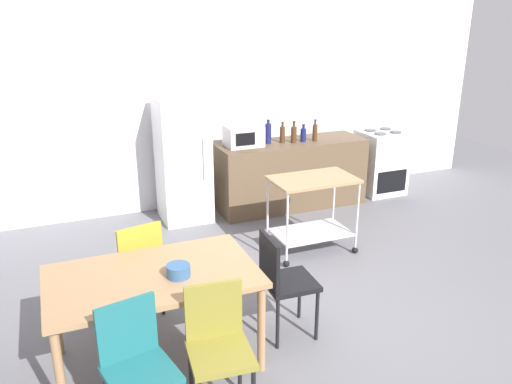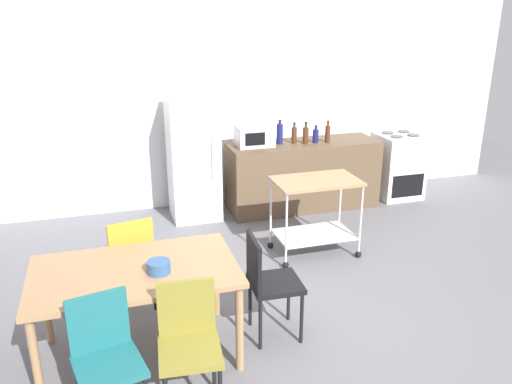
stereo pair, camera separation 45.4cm
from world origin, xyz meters
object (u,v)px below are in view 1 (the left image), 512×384
object	(u,v)px
chair_mustard	(137,262)
fruit_bowl	(178,271)
chair_olive	(218,342)
bottle_sparkling_water	(268,133)
refrigerator	(183,160)
kitchen_cart	(312,202)
dining_table	(153,284)
chair_teal	(136,362)
stove_oven	(380,162)
bottle_sesame_oil	(315,132)
chair_black	(282,278)
bottle_soda	(282,134)
microwave	(243,136)
bottle_vinegar	(303,135)
bottle_soy_sauce	(294,134)

from	to	relation	value
chair_mustard	fruit_bowl	bearing A→B (deg)	89.95
chair_olive	bottle_sparkling_water	size ratio (longest dim) A/B	2.88
refrigerator	kitchen_cart	xyz separation A→B (m)	(1.05, -1.45, -0.20)
chair_mustard	fruit_bowl	xyz separation A→B (m)	(0.18, -0.80, 0.28)
dining_table	kitchen_cart	world-z (taller)	kitchen_cart
refrigerator	bottle_sparkling_water	distance (m)	1.16
chair_teal	chair_mustard	bearing A→B (deg)	67.54
stove_oven	bottle_sesame_oil	distance (m)	1.29
chair_black	chair_mustard	bearing A→B (deg)	57.54
chair_olive	bottle_sparkling_water	world-z (taller)	bottle_sparkling_water
dining_table	chair_black	distance (m)	1.03
kitchen_cart	fruit_bowl	size ratio (longest dim) A/B	5.33
chair_olive	bottle_sesame_oil	world-z (taller)	bottle_sesame_oil
stove_oven	kitchen_cart	xyz separation A→B (m)	(-1.85, -1.37, 0.12)
bottle_sparkling_water	bottle_soda	size ratio (longest dim) A/B	1.13
chair_teal	chair_black	world-z (taller)	same
refrigerator	microwave	size ratio (longest dim) A/B	3.37
dining_table	bottle_sparkling_water	distance (m)	3.38
chair_black	bottle_sparkling_water	size ratio (longest dim) A/B	2.88
kitchen_cart	microwave	xyz separation A→B (m)	(-0.27, 1.38, 0.46)
chair_olive	refrigerator	world-z (taller)	refrigerator
chair_black	microwave	xyz separation A→B (m)	(0.70, 2.68, 0.51)
dining_table	bottle_vinegar	bearing A→B (deg)	45.37
fruit_bowl	chair_black	bearing A→B (deg)	4.72
dining_table	bottle_soy_sauce	distance (m)	3.52
refrigerator	chair_teal	bearing A→B (deg)	-109.43
dining_table	bottle_sparkling_water	bearing A→B (deg)	52.07
bottle_soda	fruit_bowl	bearing A→B (deg)	-127.45
bottle_soy_sauce	chair_teal	bearing A→B (deg)	-129.45
chair_mustard	fruit_bowl	distance (m)	0.86
fruit_bowl	bottle_soy_sauce	bearing A→B (deg)	50.18
refrigerator	bottle_sesame_oil	size ratio (longest dim) A/B	5.43
chair_olive	chair_teal	xyz separation A→B (m)	(-0.52, -0.00, 0.00)
chair_teal	microwave	world-z (taller)	microwave
chair_olive	microwave	size ratio (longest dim) A/B	1.93
chair_black	bottle_sparkling_water	distance (m)	2.93
chair_black	stove_oven	bearing A→B (deg)	-43.80
dining_table	kitchen_cart	xyz separation A→B (m)	(1.99, 1.27, -0.10)
bottle_sesame_oil	chair_mustard	bearing A→B (deg)	-145.62
kitchen_cart	bottle_vinegar	size ratio (longest dim) A/B	4.00
bottle_sparkling_water	bottle_soy_sauce	world-z (taller)	bottle_sparkling_water
chair_black	kitchen_cart	xyz separation A→B (m)	(0.97, 1.30, 0.05)
chair_mustard	chair_teal	distance (m)	1.35
dining_table	bottle_sparkling_water	xyz separation A→B (m)	(2.07, 2.65, 0.37)
kitchen_cart	bottle_soda	distance (m)	1.44
chair_black	bottle_soy_sauce	distance (m)	2.97
dining_table	bottle_soda	bearing A→B (deg)	49.26
bottle_soda	bottle_vinegar	bearing A→B (deg)	-9.90
bottle_sparkling_water	bottle_soy_sauce	bearing A→B (deg)	-16.31
bottle_sparkling_water	dining_table	bearing A→B (deg)	-127.93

